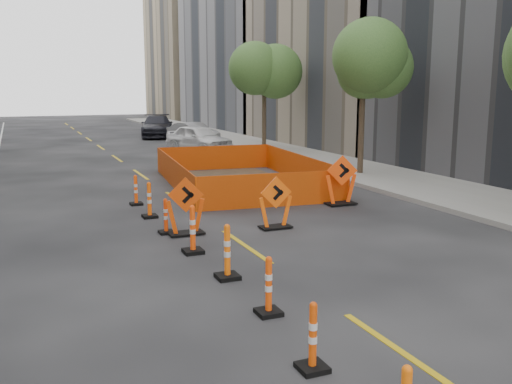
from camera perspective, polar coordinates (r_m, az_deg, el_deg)
name	(u,v)px	position (r m, az deg, el deg)	size (l,w,h in m)	color
ground_plane	(332,305)	(10.11, 7.56, -11.10)	(140.00, 140.00, 0.00)	black
sidewalk_right	(372,174)	(24.64, 11.51, 1.82)	(4.00, 90.00, 0.15)	gray
bld_right_c	(375,34)	(38.77, 11.85, 15.17)	(12.00, 16.00, 14.00)	gray
bld_right_d	(270,15)	(53.35, 1.45, 17.29)	(12.00, 18.00, 20.00)	gray
bld_right_e	(207,50)	(70.28, -4.95, 13.98)	(12.00, 14.00, 16.00)	tan
tree_r_b	(363,66)	(24.05, 10.70, 12.28)	(2.80, 2.80, 5.95)	#382B1E
tree_r_c	(264,72)	(32.86, 0.83, 11.94)	(2.80, 2.80, 5.95)	#382B1E
channelizer_2	(313,336)	(7.75, 5.71, -14.17)	(0.38, 0.38, 0.96)	#DA4409
channelizer_3	(269,286)	(9.45, 1.27, -9.34)	(0.39, 0.39, 1.00)	#EB4509
channelizer_4	(227,252)	(11.14, -2.89, -5.97)	(0.43, 0.43, 1.10)	#FA600A
channelizer_5	(193,229)	(12.89, -6.35, -3.73)	(0.44, 0.44, 1.11)	#FF470A
channelizer_6	(166,216)	(14.70, -9.01, -2.39)	(0.36, 0.36, 0.92)	red
channelizer_7	(149,200)	(16.55, -10.62, -0.79)	(0.41, 0.41, 1.04)	#FB550A
channelizer_8	(136,190)	(18.42, -11.93, 0.20)	(0.38, 0.38, 0.96)	#FE490A
chevron_sign_left	(186,206)	(14.45, -7.06, -1.42)	(0.99, 0.59, 1.48)	#DA4109
chevron_sign_center	(275,203)	(15.00, 1.96, -1.07)	(0.93, 0.56, 1.39)	#FF590A
chevron_sign_right	(341,180)	(18.17, 8.52, 1.17)	(1.06, 0.64, 1.59)	#FE460A
safety_fence	(239,171)	(21.77, -1.69, 2.13)	(5.02, 8.55, 1.07)	#FF5E0D
parked_car_near	(199,138)	(33.04, -5.74, 5.37)	(1.83, 4.56, 1.55)	white
parked_car_mid	(193,133)	(38.10, -6.30, 5.90)	(1.44, 4.14, 1.36)	gray
parked_car_far	(157,126)	(43.08, -9.85, 6.51)	(2.28, 5.60, 1.63)	black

